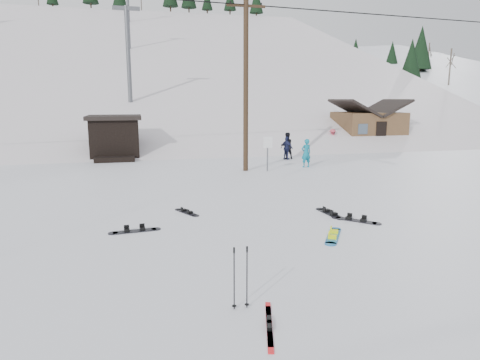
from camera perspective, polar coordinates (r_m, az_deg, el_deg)
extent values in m
plane|color=silver|center=(9.59, 10.20, -12.90)|extent=(200.00, 200.00, 0.00)
cube|color=silver|center=(65.06, -10.02, -3.41)|extent=(60.00, 85.24, 65.97)
cube|color=silver|center=(72.93, 21.58, -1.66)|extent=(45.66, 93.98, 54.59)
cylinder|color=#3A2819|center=(22.72, 0.78, 12.53)|extent=(0.26, 0.26, 9.00)
cube|color=#3A2819|center=(23.17, 0.81, 22.21)|extent=(2.00, 0.12, 0.12)
cylinder|color=black|center=(23.19, 0.81, 22.50)|extent=(0.08, 0.08, 0.12)
cylinder|color=#595B60|center=(22.82, 3.69, 3.44)|extent=(0.07, 0.07, 1.80)
cube|color=white|center=(22.71, 3.74, 5.05)|extent=(0.50, 0.04, 0.60)
cube|color=black|center=(29.15, -16.31, 5.33)|extent=(3.00, 3.00, 2.50)
cube|color=black|center=(29.06, -16.45, 8.02)|extent=(3.40, 3.40, 0.25)
cube|color=black|center=(27.48, -16.34, 2.70)|extent=(2.40, 1.20, 0.30)
cylinder|color=#595B60|center=(38.16, -14.66, 15.64)|extent=(0.36, 0.36, 8.00)
cube|color=#595B60|center=(38.68, -14.94, 21.25)|extent=(2.20, 0.30, 0.30)
cylinder|color=#595B60|center=(58.84, -14.69, 20.21)|extent=(0.36, 0.36, 8.00)
cube|color=brown|center=(37.12, 16.67, 6.56)|extent=(5.00, 4.00, 2.70)
cube|color=black|center=(36.38, 14.96, 9.25)|extent=(2.69, 4.40, 1.43)
cube|color=black|center=(37.74, 18.61, 9.10)|extent=(2.69, 4.40, 1.43)
cube|color=black|center=(35.41, 18.29, 5.88)|extent=(0.90, 0.06, 1.90)
cube|color=#1C71B7|center=(12.42, 12.32, -7.32)|extent=(0.98, 1.34, 0.03)
cylinder|color=#1C71B7|center=(13.07, 12.61, -6.41)|extent=(0.31, 0.31, 0.03)
cylinder|color=#1C71B7|center=(11.77, 11.99, -8.34)|extent=(0.31, 0.31, 0.03)
cube|color=#E8F60C|center=(12.64, 12.44, -6.73)|extent=(0.28, 0.26, 0.09)
cube|color=#E8F60C|center=(12.17, 12.21, -7.41)|extent=(0.28, 0.26, 0.09)
cube|color=red|center=(7.68, 3.95, -19.05)|extent=(0.50, 1.47, 0.02)
cube|color=black|center=(7.66, 3.95, -18.78)|extent=(0.15, 0.28, 0.07)
cube|color=red|center=(7.81, 3.91, -18.49)|extent=(0.50, 1.47, 0.02)
cube|color=black|center=(7.79, 3.91, -18.22)|extent=(0.15, 0.28, 0.07)
cylinder|color=black|center=(8.01, -0.79, -13.11)|extent=(0.02, 0.02, 1.16)
cylinder|color=black|center=(8.24, -0.78, -16.44)|extent=(0.09, 0.09, 0.01)
cylinder|color=black|center=(7.80, -0.80, -9.35)|extent=(0.03, 0.03, 0.11)
cylinder|color=black|center=(8.07, 0.93, -12.95)|extent=(0.02, 0.02, 1.16)
cylinder|color=black|center=(8.29, 0.92, -16.26)|extent=(0.09, 0.09, 0.01)
cylinder|color=black|center=(7.86, 0.94, -9.20)|extent=(0.03, 0.03, 0.11)
cube|color=black|center=(12.96, -13.85, -6.63)|extent=(1.25, 0.40, 0.03)
cylinder|color=black|center=(13.03, -11.14, -6.43)|extent=(0.28, 0.28, 0.03)
cylinder|color=black|center=(12.92, -16.59, -6.82)|extent=(0.28, 0.28, 0.03)
cube|color=black|center=(12.96, -12.88, -6.33)|extent=(0.17, 0.22, 0.08)
cube|color=black|center=(12.93, -14.85, -6.48)|extent=(0.17, 0.22, 0.08)
cube|color=black|center=(14.69, -7.11, -4.32)|extent=(0.70, 1.06, 0.02)
cylinder|color=black|center=(15.13, -8.22, -3.91)|extent=(0.24, 0.24, 0.02)
cylinder|color=black|center=(14.27, -5.93, -4.76)|extent=(0.24, 0.24, 0.02)
cube|color=black|center=(14.84, -7.52, -4.00)|extent=(0.21, 0.20, 0.07)
cube|color=black|center=(14.53, -6.70, -4.30)|extent=(0.21, 0.20, 0.07)
cube|color=black|center=(14.13, 15.20, -5.24)|extent=(1.12, 1.14, 0.03)
cylinder|color=black|center=(13.96, 17.77, -5.57)|extent=(0.30, 0.30, 0.03)
cylinder|color=black|center=(14.32, 12.70, -4.90)|extent=(0.30, 0.30, 0.03)
cube|color=black|center=(14.05, 16.13, -5.14)|extent=(0.27, 0.26, 0.09)
cube|color=black|center=(14.18, 14.30, -4.90)|extent=(0.27, 0.26, 0.09)
cube|color=black|center=(14.74, 11.91, -4.41)|extent=(0.44, 1.32, 0.03)
cylinder|color=black|center=(15.28, 10.63, -3.83)|extent=(0.30, 0.30, 0.03)
cylinder|color=black|center=(14.22, 13.29, -5.04)|extent=(0.30, 0.30, 0.03)
cube|color=black|center=(14.92, 11.45, -3.99)|extent=(0.23, 0.18, 0.09)
cube|color=black|center=(14.54, 12.41, -4.42)|extent=(0.23, 0.18, 0.09)
imported|color=#0E738C|center=(24.37, 8.80, 3.57)|extent=(0.62, 0.45, 1.60)
imported|color=black|center=(27.53, 6.25, 4.56)|extent=(0.93, 0.78, 1.70)
imported|color=#C44555|center=(33.99, 12.22, 5.40)|extent=(1.12, 0.95, 1.51)
imported|color=#1B2045|center=(27.26, 6.25, 4.25)|extent=(0.81, 0.90, 1.47)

